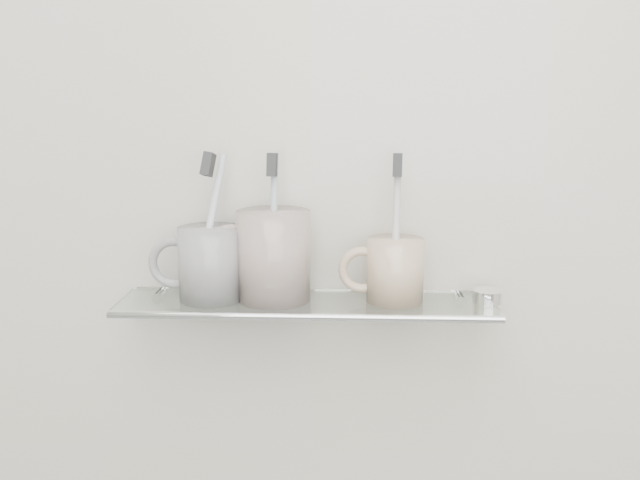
# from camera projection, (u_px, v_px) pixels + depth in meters

# --- Properties ---
(wall_back) EXTENTS (2.50, 0.00, 2.50)m
(wall_back) POSITION_uv_depth(u_px,v_px,m) (309.00, 183.00, 0.98)
(wall_back) COLOR beige
(wall_back) RESTS_ON ground
(shelf_glass) EXTENTS (0.50, 0.12, 0.01)m
(shelf_glass) POSITION_uv_depth(u_px,v_px,m) (307.00, 304.00, 0.95)
(shelf_glass) COLOR silver
(shelf_glass) RESTS_ON wall_back
(shelf_rail) EXTENTS (0.50, 0.01, 0.01)m
(shelf_rail) POSITION_uv_depth(u_px,v_px,m) (304.00, 317.00, 0.89)
(shelf_rail) COLOR silver
(shelf_rail) RESTS_ON shelf_glass
(bracket_left) EXTENTS (0.02, 0.03, 0.02)m
(bracket_left) POSITION_uv_depth(u_px,v_px,m) (160.00, 300.00, 1.01)
(bracket_left) COLOR silver
(bracket_left) RESTS_ON wall_back
(bracket_right) EXTENTS (0.02, 0.03, 0.02)m
(bracket_right) POSITION_uv_depth(u_px,v_px,m) (460.00, 303.00, 0.99)
(bracket_right) COLOR silver
(bracket_right) RESTS_ON wall_back
(mug_left) EXTENTS (0.11, 0.11, 0.10)m
(mug_left) POSITION_uv_depth(u_px,v_px,m) (211.00, 263.00, 0.95)
(mug_left) COLOR silver
(mug_left) RESTS_ON shelf_glass
(mug_left_handle) EXTENTS (0.07, 0.01, 0.07)m
(mug_left_handle) POSITION_uv_depth(u_px,v_px,m) (174.00, 263.00, 0.95)
(mug_left_handle) COLOR silver
(mug_left_handle) RESTS_ON mug_left
(toothbrush_left) EXTENTS (0.04, 0.05, 0.19)m
(toothbrush_left) POSITION_uv_depth(u_px,v_px,m) (210.00, 225.00, 0.94)
(toothbrush_left) COLOR silver
(toothbrush_left) RESTS_ON mug_left
(bristles_left) EXTENTS (0.02, 0.03, 0.04)m
(bristles_left) POSITION_uv_depth(u_px,v_px,m) (208.00, 164.00, 0.92)
(bristles_left) COLOR #2B2C2D
(bristles_left) RESTS_ON toothbrush_left
(mug_center) EXTENTS (0.12, 0.12, 0.12)m
(mug_center) POSITION_uv_depth(u_px,v_px,m) (274.00, 256.00, 0.94)
(mug_center) COLOR silver
(mug_center) RESTS_ON shelf_glass
(mug_center_handle) EXTENTS (0.08, 0.01, 0.08)m
(mug_center_handle) POSITION_uv_depth(u_px,v_px,m) (233.00, 255.00, 0.94)
(mug_center_handle) COLOR silver
(mug_center_handle) RESTS_ON mug_center
(toothbrush_center) EXTENTS (0.02, 0.02, 0.19)m
(toothbrush_center) POSITION_uv_depth(u_px,v_px,m) (273.00, 226.00, 0.93)
(toothbrush_center) COLOR #9CBCC4
(toothbrush_center) RESTS_ON mug_center
(bristles_center) EXTENTS (0.01, 0.03, 0.03)m
(bristles_center) POSITION_uv_depth(u_px,v_px,m) (273.00, 165.00, 0.92)
(bristles_center) COLOR #2B2C2D
(bristles_center) RESTS_ON toothbrush_center
(mug_right) EXTENTS (0.09, 0.09, 0.08)m
(mug_right) POSITION_uv_depth(u_px,v_px,m) (395.00, 270.00, 0.94)
(mug_right) COLOR beige
(mug_right) RESTS_ON shelf_glass
(mug_right_handle) EXTENTS (0.06, 0.01, 0.06)m
(mug_right_handle) POSITION_uv_depth(u_px,v_px,m) (362.00, 270.00, 0.94)
(mug_right_handle) COLOR beige
(mug_right_handle) RESTS_ON mug_right
(toothbrush_right) EXTENTS (0.01, 0.03, 0.19)m
(toothbrush_right) POSITION_uv_depth(u_px,v_px,m) (396.00, 226.00, 0.93)
(toothbrush_right) COLOR silver
(toothbrush_right) RESTS_ON mug_right
(bristles_right) EXTENTS (0.01, 0.03, 0.03)m
(bristles_right) POSITION_uv_depth(u_px,v_px,m) (397.00, 165.00, 0.91)
(bristles_right) COLOR #2B2C2D
(bristles_right) RESTS_ON toothbrush_right
(chrome_cap) EXTENTS (0.04, 0.04, 0.02)m
(chrome_cap) POSITION_uv_depth(u_px,v_px,m) (488.00, 296.00, 0.94)
(chrome_cap) COLOR silver
(chrome_cap) RESTS_ON shelf_glass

